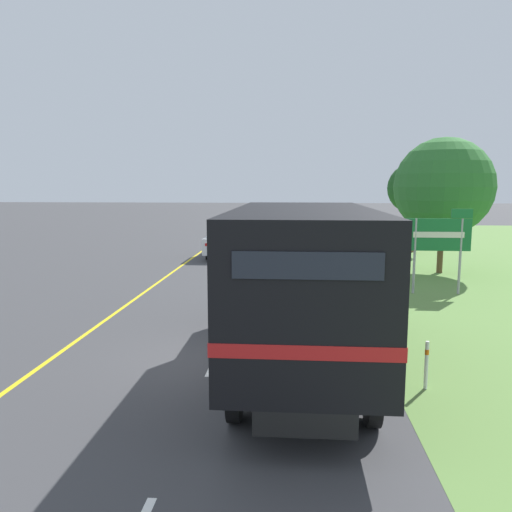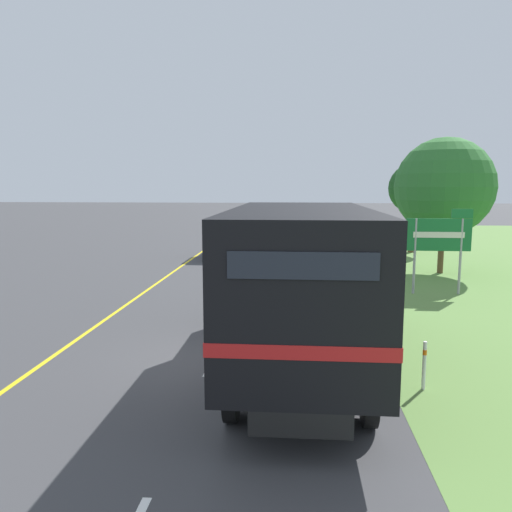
# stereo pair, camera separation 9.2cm
# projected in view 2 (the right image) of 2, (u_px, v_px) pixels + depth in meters

# --- Properties ---
(ground_plane) EXTENTS (200.00, 200.00, 0.00)m
(ground_plane) POSITION_uv_depth(u_px,v_px,m) (213.00, 360.00, 11.19)
(ground_plane) COLOR #3D3D3F
(edge_line_yellow) EXTENTS (0.12, 54.88, 0.01)m
(edge_line_yellow) POSITION_uv_depth(u_px,v_px,m) (177.00, 270.00, 23.13)
(edge_line_yellow) COLOR yellow
(edge_line_yellow) RESTS_ON ground
(centre_dash_near) EXTENTS (0.12, 2.60, 0.01)m
(centre_dash_near) POSITION_uv_depth(u_px,v_px,m) (215.00, 355.00, 11.48)
(centre_dash_near) COLOR white
(centre_dash_near) RESTS_ON ground
(centre_dash_mid_a) EXTENTS (0.12, 2.60, 0.01)m
(centre_dash_mid_a) POSITION_uv_depth(u_px,v_px,m) (245.00, 294.00, 17.99)
(centre_dash_mid_a) COLOR white
(centre_dash_mid_a) RESTS_ON ground
(centre_dash_mid_b) EXTENTS (0.12, 2.60, 0.01)m
(centre_dash_mid_b) POSITION_uv_depth(u_px,v_px,m) (259.00, 265.00, 24.51)
(centre_dash_mid_b) COLOR white
(centre_dash_mid_b) RESTS_ON ground
(centre_dash_far) EXTENTS (0.12, 2.60, 0.01)m
(centre_dash_far) POSITION_uv_depth(u_px,v_px,m) (267.00, 248.00, 31.02)
(centre_dash_far) COLOR white
(centre_dash_far) RESTS_ON ground
(centre_dash_farthest) EXTENTS (0.12, 2.60, 0.01)m
(centre_dash_farthest) POSITION_uv_depth(u_px,v_px,m) (272.00, 237.00, 37.53)
(centre_dash_farthest) COLOR white
(centre_dash_farthest) RESTS_ON ground
(horse_trailer_truck) EXTENTS (2.62, 8.65, 3.45)m
(horse_trailer_truck) POSITION_uv_depth(u_px,v_px,m) (300.00, 278.00, 10.50)
(horse_trailer_truck) COLOR black
(horse_trailer_truck) RESTS_ON ground
(lead_car_white) EXTENTS (1.80, 4.49, 1.90)m
(lead_car_white) POSITION_uv_depth(u_px,v_px,m) (226.00, 239.00, 27.29)
(lead_car_white) COLOR black
(lead_car_white) RESTS_ON ground
(lead_car_blue_ahead) EXTENTS (1.80, 4.10, 2.10)m
(lead_car_blue_ahead) POSITION_uv_depth(u_px,v_px,m) (295.00, 221.00, 39.72)
(lead_car_blue_ahead) COLOR black
(lead_car_blue_ahead) RESTS_ON ground
(highway_sign) EXTENTS (2.28, 0.09, 3.06)m
(highway_sign) POSITION_uv_depth(u_px,v_px,m) (440.00, 238.00, 17.70)
(highway_sign) COLOR #9E9EA3
(highway_sign) RESTS_ON ground
(roadside_tree_near) EXTENTS (4.28, 4.28, 5.95)m
(roadside_tree_near) POSITION_uv_depth(u_px,v_px,m) (444.00, 187.00, 21.70)
(roadside_tree_near) COLOR brown
(roadside_tree_near) RESTS_ON ground
(roadside_tree_mid) EXTENTS (2.89, 2.89, 5.16)m
(roadside_tree_mid) POSITION_uv_depth(u_px,v_px,m) (414.00, 189.00, 28.64)
(roadside_tree_mid) COLOR brown
(roadside_tree_mid) RESTS_ON ground
(delineator_post) EXTENTS (0.08, 0.08, 0.95)m
(delineator_post) POSITION_uv_depth(u_px,v_px,m) (424.00, 364.00, 9.50)
(delineator_post) COLOR white
(delineator_post) RESTS_ON ground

